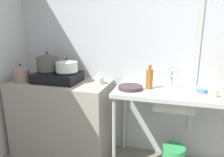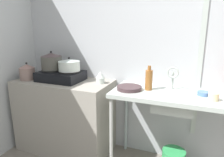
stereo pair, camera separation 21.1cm
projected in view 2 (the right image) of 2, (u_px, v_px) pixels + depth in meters
wall_back at (213, 57)px, 2.01m from camera, size 5.31×0.10×2.43m
wall_metal_strip at (202, 45)px, 1.97m from camera, size 0.05×0.01×1.94m
counter_concrete at (65, 115)px, 2.46m from camera, size 1.15×0.57×0.89m
counter_sink at (188, 102)px, 1.87m from camera, size 1.45×0.57×0.89m
stove at (61, 76)px, 2.35m from camera, size 0.51×0.37×0.13m
pot_on_left_burner at (52, 61)px, 2.35m from camera, size 0.25×0.25×0.22m
pot_on_right_burner at (69, 65)px, 2.27m from camera, size 0.25×0.25×0.16m
pot_beside_stove at (27, 72)px, 2.39m from camera, size 0.18×0.18×0.21m
percolator at (100, 78)px, 2.22m from camera, size 0.10×0.10×0.14m
sink_basin at (173, 102)px, 1.88m from camera, size 0.37×0.29×0.16m
faucet at (173, 74)px, 1.96m from camera, size 0.12×0.07×0.24m
frying_pan at (129, 88)px, 1.99m from camera, size 0.25×0.25×0.04m
cup_by_rack at (213, 97)px, 1.69m from camera, size 0.09×0.09×0.07m
small_bowl_on_drainboard at (203, 94)px, 1.82m from camera, size 0.11×0.11×0.04m
bottle_by_sink at (149, 80)px, 1.97m from camera, size 0.07×0.07×0.25m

